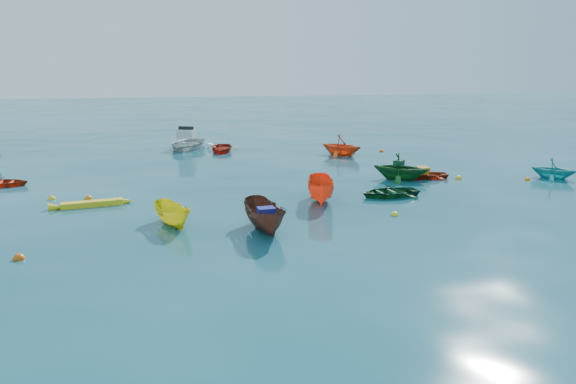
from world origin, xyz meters
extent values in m
plane|color=#0A3D48|center=(0.00, 0.00, 0.00)|extent=(160.00, 160.00, 0.00)
imported|color=#4E291C|center=(-1.64, 0.44, 0.00)|extent=(1.74, 3.49, 1.29)
imported|color=yellow|center=(-5.16, 1.72, 0.00)|extent=(1.98, 2.89, 1.05)
imported|color=#104622|center=(4.95, 5.01, 0.00)|extent=(3.09, 2.38, 0.59)
imported|color=teal|center=(15.33, 7.55, 0.00)|extent=(3.03, 3.04, 1.21)
imported|color=#B72E0F|center=(-14.19, 10.45, 0.00)|extent=(2.69, 1.99, 0.54)
imported|color=#F14216|center=(1.49, 4.56, 0.00)|extent=(1.86, 3.50, 1.29)
imported|color=#12501C|center=(6.81, 8.53, 0.00)|extent=(3.87, 3.75, 1.55)
imported|color=#9E280D|center=(8.29, 8.75, 0.00)|extent=(2.59, 1.86, 0.53)
imported|color=#A81E0E|center=(-2.37, 19.90, 0.00)|extent=(2.61, 3.40, 0.66)
imported|color=#F24E16|center=(5.66, 16.85, 0.00)|extent=(3.86, 3.84, 1.54)
imported|color=silver|center=(-4.82, 21.62, 0.00)|extent=(4.55, 5.35, 1.54)
cube|color=navy|center=(-1.62, 0.30, 0.80)|extent=(0.72, 0.58, 0.32)
cube|color=#104122|center=(6.73, 8.58, 0.94)|extent=(0.78, 0.82, 0.32)
cube|color=#C17413|center=(8.19, 8.75, 0.45)|extent=(0.58, 0.76, 0.36)
sphere|color=#D0540B|center=(-10.07, -1.37, 0.00)|extent=(0.39, 0.39, 0.39)
sphere|color=yellow|center=(4.04, 1.70, 0.00)|extent=(0.32, 0.32, 0.32)
sphere|color=orange|center=(-9.27, 6.79, 0.00)|extent=(0.36, 0.36, 0.36)
sphere|color=gold|center=(-1.35, 5.54, 0.00)|extent=(0.36, 0.36, 0.36)
sphere|color=orange|center=(13.66, 7.31, 0.00)|extent=(0.31, 0.31, 0.31)
sphere|color=yellow|center=(-10.96, 7.00, 0.00)|extent=(0.36, 0.36, 0.36)
sphere|color=#FF520D|center=(8.89, 17.85, 0.00)|extent=(0.32, 0.32, 0.32)
sphere|color=yellow|center=(10.12, 8.29, 0.00)|extent=(0.35, 0.35, 0.35)
camera|label=1|loc=(-4.16, -20.09, 6.45)|focal=35.00mm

